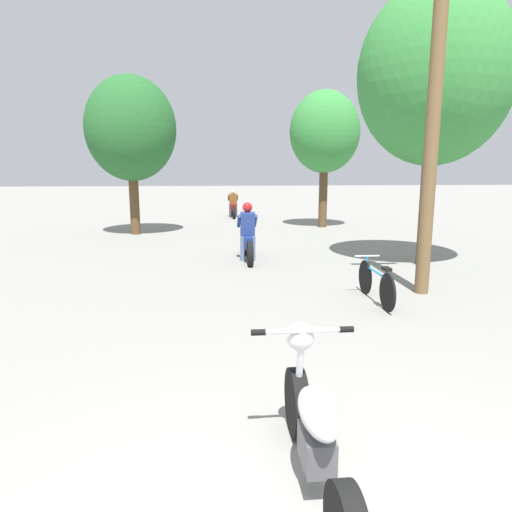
% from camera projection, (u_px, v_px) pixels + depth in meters
% --- Properties ---
extents(utility_pole, '(1.10, 0.24, 5.98)m').
position_uv_depth(utility_pole, '(433.00, 115.00, 7.64)').
color(utility_pole, brown).
rests_on(utility_pole, ground).
extents(roadside_tree_right_near, '(3.38, 3.04, 6.14)m').
position_uv_depth(roadside_tree_right_near, '(436.00, 76.00, 9.86)').
color(roadside_tree_right_near, '#513A23').
rests_on(roadside_tree_right_near, ground).
extents(roadside_tree_right_far, '(2.62, 2.36, 5.06)m').
position_uv_depth(roadside_tree_right_far, '(325.00, 133.00, 16.92)').
color(roadside_tree_right_far, '#513A23').
rests_on(roadside_tree_right_far, ground).
extents(roadside_tree_left, '(2.97, 2.67, 5.21)m').
position_uv_depth(roadside_tree_left, '(131.00, 129.00, 14.98)').
color(roadside_tree_left, '#513A23').
rests_on(roadside_tree_left, ground).
extents(motorcycle_foreground, '(0.80, 2.00, 1.01)m').
position_uv_depth(motorcycle_foreground, '(315.00, 430.00, 3.14)').
color(motorcycle_foreground, black).
rests_on(motorcycle_foreground, ground).
extents(motorcycle_rider_lead, '(0.50, 1.97, 1.41)m').
position_uv_depth(motorcycle_rider_lead, '(248.00, 239.00, 11.04)').
color(motorcycle_rider_lead, black).
rests_on(motorcycle_rider_lead, ground).
extents(motorcycle_rider_far, '(0.50, 2.11, 1.29)m').
position_uv_depth(motorcycle_rider_far, '(233.00, 207.00, 21.09)').
color(motorcycle_rider_far, black).
rests_on(motorcycle_rider_far, ground).
extents(bicycle_parked, '(0.44, 1.65, 0.71)m').
position_uv_depth(bicycle_parked, '(376.00, 283.00, 7.58)').
color(bicycle_parked, black).
rests_on(bicycle_parked, ground).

